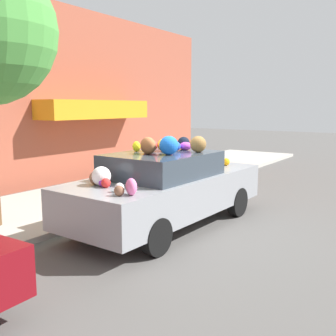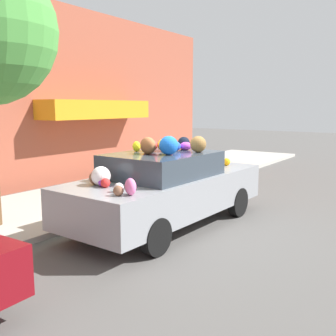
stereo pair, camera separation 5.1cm
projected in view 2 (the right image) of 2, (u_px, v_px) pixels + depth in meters
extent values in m
plane|color=#565451|center=(163.00, 224.00, 7.66)|extent=(60.00, 60.00, 0.00)
cube|color=#B2ADA3|center=(69.00, 202.00, 9.17)|extent=(24.00, 3.20, 0.11)
cube|color=#9E4C38|center=(5.00, 94.00, 10.04)|extent=(18.00, 0.30, 5.18)
cube|color=orange|center=(97.00, 109.00, 11.94)|extent=(3.93, 0.90, 0.55)
cylinder|color=red|center=(129.00, 187.00, 9.26)|extent=(0.20, 0.20, 0.55)
sphere|color=red|center=(129.00, 173.00, 9.21)|extent=(0.18, 0.18, 0.18)
cube|color=gray|center=(168.00, 192.00, 7.48)|extent=(4.48, 1.87, 0.68)
cube|color=#333D47|center=(162.00, 165.00, 7.25)|extent=(2.04, 1.58, 0.43)
cylinder|color=black|center=(176.00, 192.00, 9.09)|extent=(0.61, 0.20, 0.60)
cylinder|color=black|center=(238.00, 202.00, 8.15)|extent=(0.61, 0.20, 0.60)
cylinder|color=black|center=(86.00, 219.00, 6.92)|extent=(0.61, 0.20, 0.60)
cylinder|color=black|center=(156.00, 237.00, 5.98)|extent=(0.61, 0.20, 0.60)
ellipsoid|color=brown|center=(96.00, 178.00, 6.48)|extent=(0.31, 0.31, 0.23)
sphere|color=blue|center=(176.00, 146.00, 7.55)|extent=(0.24, 0.24, 0.17)
ellipsoid|color=brown|center=(218.00, 162.00, 8.35)|extent=(0.29, 0.29, 0.21)
ellipsoid|color=#B03FC2|center=(186.00, 146.00, 7.67)|extent=(0.24, 0.26, 0.16)
ellipsoid|color=yellow|center=(137.00, 146.00, 7.42)|extent=(0.21, 0.24, 0.19)
ellipsoid|color=black|center=(217.00, 161.00, 8.84)|extent=(0.28, 0.28, 0.13)
sphere|color=black|center=(184.00, 143.00, 7.86)|extent=(0.35, 0.35, 0.24)
ellipsoid|color=brown|center=(148.00, 146.00, 7.01)|extent=(0.40, 0.47, 0.31)
sphere|color=pink|center=(167.00, 144.00, 7.57)|extent=(0.33, 0.33, 0.26)
ellipsoid|color=brown|center=(199.00, 149.00, 7.43)|extent=(0.23, 0.20, 0.10)
sphere|color=blue|center=(169.00, 145.00, 6.89)|extent=(0.44, 0.44, 0.34)
ellipsoid|color=yellow|center=(164.00, 145.00, 7.43)|extent=(0.35, 0.36, 0.25)
ellipsoid|color=pink|center=(130.00, 187.00, 5.71)|extent=(0.27, 0.29, 0.25)
ellipsoid|color=purple|center=(104.00, 182.00, 6.33)|extent=(0.21, 0.15, 0.15)
sphere|color=#EEA112|center=(226.00, 162.00, 8.56)|extent=(0.21, 0.21, 0.16)
ellipsoid|color=red|center=(205.00, 160.00, 9.06)|extent=(0.21, 0.19, 0.13)
sphere|color=brown|center=(118.00, 191.00, 5.67)|extent=(0.21, 0.21, 0.15)
sphere|color=blue|center=(192.00, 162.00, 8.49)|extent=(0.19, 0.19, 0.16)
ellipsoid|color=brown|center=(190.00, 159.00, 8.96)|extent=(0.34, 0.35, 0.19)
sphere|color=red|center=(105.00, 183.00, 6.25)|extent=(0.15, 0.15, 0.15)
sphere|color=white|center=(119.00, 188.00, 5.91)|extent=(0.20, 0.20, 0.14)
ellipsoid|color=orange|center=(166.00, 145.00, 7.84)|extent=(0.27, 0.23, 0.16)
sphere|color=white|center=(101.00, 176.00, 6.40)|extent=(0.41, 0.41, 0.32)
sphere|color=olive|center=(198.00, 144.00, 7.29)|extent=(0.43, 0.43, 0.30)
ellipsoid|color=red|center=(150.00, 145.00, 7.45)|extent=(0.35, 0.41, 0.23)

